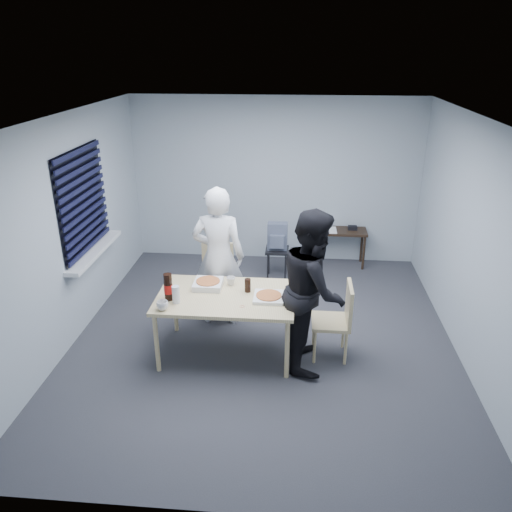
# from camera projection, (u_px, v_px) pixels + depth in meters

# --- Properties ---
(room) EXTENTS (5.00, 5.00, 5.00)m
(room) POSITION_uv_depth(u_px,v_px,m) (86.00, 209.00, 6.05)
(room) COLOR #333238
(room) RESTS_ON ground
(dining_table) EXTENTS (1.51, 0.96, 0.74)m
(dining_table) POSITION_uv_depth(u_px,v_px,m) (226.00, 300.00, 5.51)
(dining_table) COLOR beige
(dining_table) RESTS_ON ground
(chair_far) EXTENTS (0.42, 0.42, 0.89)m
(chair_far) POSITION_uv_depth(u_px,v_px,m) (217.00, 272.00, 6.59)
(chair_far) COLOR beige
(chair_far) RESTS_ON ground
(chair_right) EXTENTS (0.42, 0.42, 0.89)m
(chair_right) POSITION_uv_depth(u_px,v_px,m) (339.00, 316.00, 5.52)
(chair_right) COLOR beige
(chair_right) RESTS_ON ground
(person_white) EXTENTS (0.65, 0.42, 1.77)m
(person_white) POSITION_uv_depth(u_px,v_px,m) (218.00, 257.00, 6.10)
(person_white) COLOR white
(person_white) RESTS_ON ground
(person_black) EXTENTS (0.47, 0.86, 1.77)m
(person_black) POSITION_uv_depth(u_px,v_px,m) (313.00, 289.00, 5.29)
(person_black) COLOR black
(person_black) RESTS_ON ground
(side_table) EXTENTS (0.89, 0.39, 0.59)m
(side_table) POSITION_uv_depth(u_px,v_px,m) (338.00, 235.00, 7.88)
(side_table) COLOR black
(side_table) RESTS_ON ground
(stool) EXTENTS (0.34, 0.34, 0.47)m
(stool) POSITION_uv_depth(u_px,v_px,m) (277.00, 256.00, 7.47)
(stool) COLOR black
(stool) RESTS_ON ground
(backpack) EXTENTS (0.29, 0.21, 0.41)m
(backpack) POSITION_uv_depth(u_px,v_px,m) (277.00, 237.00, 7.34)
(backpack) COLOR #555964
(backpack) RESTS_ON stool
(pizza_box_a) EXTENTS (0.32, 0.32, 0.08)m
(pizza_box_a) POSITION_uv_depth(u_px,v_px,m) (208.00, 284.00, 5.67)
(pizza_box_a) COLOR white
(pizza_box_a) RESTS_ON dining_table
(pizza_box_b) EXTENTS (0.32, 0.32, 0.05)m
(pizza_box_b) POSITION_uv_depth(u_px,v_px,m) (269.00, 297.00, 5.41)
(pizza_box_b) COLOR white
(pizza_box_b) RESTS_ON dining_table
(mug_a) EXTENTS (0.17, 0.17, 0.10)m
(mug_a) POSITION_uv_depth(u_px,v_px,m) (162.00, 306.00, 5.17)
(mug_a) COLOR silver
(mug_a) RESTS_ON dining_table
(mug_b) EXTENTS (0.10, 0.10, 0.09)m
(mug_b) POSITION_uv_depth(u_px,v_px,m) (231.00, 281.00, 5.72)
(mug_b) COLOR silver
(mug_b) RESTS_ON dining_table
(cola_glass) EXTENTS (0.09, 0.09, 0.15)m
(cola_glass) POSITION_uv_depth(u_px,v_px,m) (248.00, 285.00, 5.54)
(cola_glass) COLOR black
(cola_glass) RESTS_ON dining_table
(soda_bottle) EXTENTS (0.10, 0.10, 0.30)m
(soda_bottle) POSITION_uv_depth(u_px,v_px,m) (168.00, 287.00, 5.34)
(soda_bottle) COLOR black
(soda_bottle) RESTS_ON dining_table
(plastic_cups) EXTENTS (0.08, 0.08, 0.19)m
(plastic_cups) POSITION_uv_depth(u_px,v_px,m) (176.00, 294.00, 5.30)
(plastic_cups) COLOR silver
(plastic_cups) RESTS_ON dining_table
(rubber_band) EXTENTS (0.06, 0.06, 0.00)m
(rubber_band) POSITION_uv_depth(u_px,v_px,m) (242.00, 307.00, 5.25)
(rubber_band) COLOR red
(rubber_band) RESTS_ON dining_table
(papers) EXTENTS (0.29, 0.36, 0.01)m
(papers) POSITION_uv_depth(u_px,v_px,m) (329.00, 230.00, 7.84)
(papers) COLOR white
(papers) RESTS_ON side_table
(black_box) EXTENTS (0.16, 0.13, 0.06)m
(black_box) POSITION_uv_depth(u_px,v_px,m) (352.00, 228.00, 7.85)
(black_box) COLOR black
(black_box) RESTS_ON side_table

